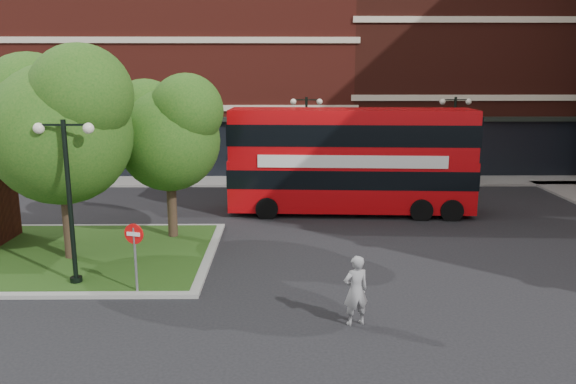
{
  "coord_description": "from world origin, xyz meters",
  "views": [
    {
      "loc": [
        0.69,
        -15.76,
        6.32
      ],
      "look_at": [
        0.91,
        4.34,
        2.0
      ],
      "focal_mm": 35.0,
      "sensor_mm": 36.0,
      "label": 1
    }
  ],
  "objects_px": {
    "bus": "(351,154)",
    "car_white": "(433,170)",
    "woman": "(356,290)",
    "car_silver": "(282,172)"
  },
  "relations": [
    {
      "from": "bus",
      "to": "car_white",
      "type": "distance_m",
      "value": 9.09
    },
    {
      "from": "car_white",
      "to": "woman",
      "type": "bearing_deg",
      "value": 162.95
    },
    {
      "from": "bus",
      "to": "car_silver",
      "type": "height_order",
      "value": "bus"
    },
    {
      "from": "woman",
      "to": "car_white",
      "type": "height_order",
      "value": "woman"
    },
    {
      "from": "bus",
      "to": "woman",
      "type": "height_order",
      "value": "bus"
    },
    {
      "from": "car_silver",
      "to": "car_white",
      "type": "xyz_separation_m",
      "value": [
        8.71,
        0.0,
        0.12
      ]
    },
    {
      "from": "bus",
      "to": "car_white",
      "type": "height_order",
      "value": "bus"
    },
    {
      "from": "woman",
      "to": "car_white",
      "type": "xyz_separation_m",
      "value": [
        6.84,
        18.48,
        -0.13
      ]
    },
    {
      "from": "bus",
      "to": "car_silver",
      "type": "distance_m",
      "value": 7.81
    },
    {
      "from": "woman",
      "to": "bus",
      "type": "bearing_deg",
      "value": -113.77
    }
  ]
}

